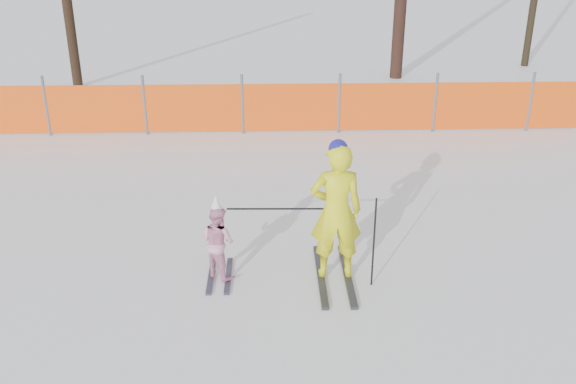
{
  "coord_description": "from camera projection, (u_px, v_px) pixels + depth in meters",
  "views": [
    {
      "loc": [
        -0.23,
        -6.96,
        4.29
      ],
      "look_at": [
        0.0,
        0.5,
        1.0
      ],
      "focal_mm": 40.0,
      "sensor_mm": 36.0,
      "label": 1
    }
  ],
  "objects": [
    {
      "name": "ground",
      "position": [
        289.0,
        280.0,
        8.1
      ],
      "size": [
        120.0,
        120.0,
        0.0
      ],
      "primitive_type": "plane",
      "color": "white",
      "rests_on": "ground"
    },
    {
      "name": "safety_fence",
      "position": [
        218.0,
        108.0,
        13.2
      ],
      "size": [
        15.09,
        0.06,
        1.25
      ],
      "color": "#595960",
      "rests_on": "ground"
    },
    {
      "name": "ski_poles",
      "position": [
        325.0,
        226.0,
        7.78
      ],
      "size": [
        1.79,
        0.26,
        1.18
      ],
      "color": "black",
      "rests_on": "ground"
    },
    {
      "name": "child",
      "position": [
        218.0,
        241.0,
        7.97
      ],
      "size": [
        0.59,
        0.86,
        1.14
      ],
      "color": "black",
      "rests_on": "ground"
    },
    {
      "name": "adult",
      "position": [
        336.0,
        211.0,
        7.81
      ],
      "size": [
        0.65,
        1.5,
        1.85
      ],
      "color": "black",
      "rests_on": "ground"
    }
  ]
}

